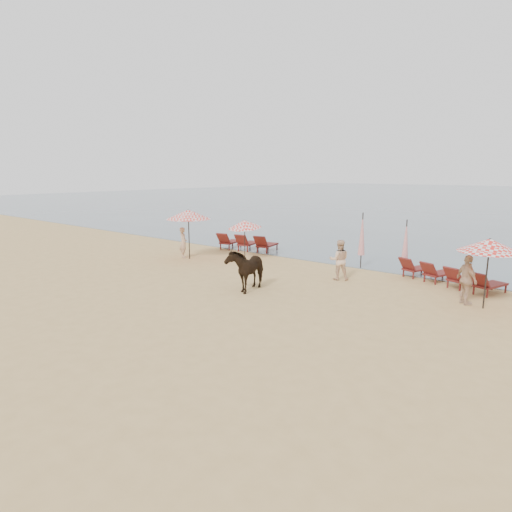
% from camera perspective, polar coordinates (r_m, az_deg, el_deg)
% --- Properties ---
extents(ground, '(120.00, 120.00, 0.00)m').
position_cam_1_polar(ground, '(13.92, -13.19, -7.55)').
color(ground, tan).
rests_on(ground, ground).
extents(lounger_cluster_left, '(3.38, 2.39, 0.68)m').
position_cam_1_polar(lounger_cluster_left, '(24.25, -1.26, 1.83)').
color(lounger_cluster_left, maroon).
rests_on(lounger_cluster_left, ground).
extents(lounger_cluster_right, '(4.10, 2.77, 0.60)m').
position_cam_1_polar(lounger_cluster_right, '(18.46, 24.23, -2.29)').
color(lounger_cluster_right, maroon).
rests_on(lounger_cluster_right, ground).
extents(umbrella_open_left_a, '(2.24, 2.24, 2.54)m').
position_cam_1_polar(umbrella_open_left_a, '(21.94, -9.01, 5.49)').
color(umbrella_open_left_a, black).
rests_on(umbrella_open_left_a, ground).
extents(umbrella_open_left_b, '(1.66, 1.69, 2.12)m').
position_cam_1_polar(umbrella_open_left_b, '(21.45, -1.52, 4.28)').
color(umbrella_open_left_b, black).
rests_on(umbrella_open_left_b, ground).
extents(umbrella_open_right, '(1.91, 1.91, 2.33)m').
position_cam_1_polar(umbrella_open_right, '(15.50, 28.70, 1.25)').
color(umbrella_open_right, black).
rests_on(umbrella_open_right, ground).
extents(umbrella_closed_left, '(0.31, 0.31, 2.59)m').
position_cam_1_polar(umbrella_closed_left, '(20.17, 13.96, 2.83)').
color(umbrella_closed_left, black).
rests_on(umbrella_closed_left, ground).
extents(umbrella_closed_right, '(0.30, 0.30, 2.44)m').
position_cam_1_polar(umbrella_closed_right, '(19.18, 19.33, 1.83)').
color(umbrella_closed_right, black).
rests_on(umbrella_closed_right, ground).
extents(cow, '(1.29, 2.07, 1.63)m').
position_cam_1_polar(cow, '(16.13, -1.28, -1.68)').
color(cow, black).
rests_on(cow, ground).
extents(beachgoer_left, '(0.69, 0.61, 1.59)m').
position_cam_1_polar(beachgoer_left, '(22.50, -9.68, 1.78)').
color(beachgoer_left, tan).
rests_on(beachgoer_left, ground).
extents(beachgoer_right_a, '(1.03, 0.99, 1.67)m').
position_cam_1_polar(beachgoer_right_a, '(17.92, 11.04, -0.51)').
color(beachgoer_right_a, '#DCAE89').
rests_on(beachgoer_right_a, ground).
extents(beachgoer_right_b, '(1.01, 0.97, 1.69)m').
position_cam_1_polar(beachgoer_right_b, '(15.96, 26.29, -2.87)').
color(beachgoer_right_b, tan).
rests_on(beachgoer_right_b, ground).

